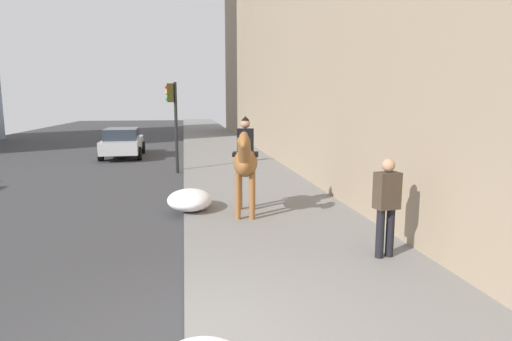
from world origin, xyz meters
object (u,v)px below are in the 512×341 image
object	(u,v)px
mounted_horse_near	(245,161)
traffic_light_near_curb	(173,112)
car_near_lane	(123,142)
pedestrian_greeting	(387,201)

from	to	relation	value
mounted_horse_near	traffic_light_near_curb	world-z (taller)	traffic_light_near_curb
mounted_horse_near	traffic_light_near_curb	size ratio (longest dim) A/B	0.66
mounted_horse_near	car_near_lane	xyz separation A→B (m)	(12.41, 4.40, -0.65)
car_near_lane	traffic_light_near_curb	xyz separation A→B (m)	(-5.33, -2.63, 1.59)
mounted_horse_near	traffic_light_near_curb	bearing A→B (deg)	-156.04
pedestrian_greeting	traffic_light_near_curb	xyz separation A→B (m)	(10.20, 3.72, 1.24)
pedestrian_greeting	traffic_light_near_curb	size ratio (longest dim) A/B	0.49
traffic_light_near_curb	pedestrian_greeting	bearing A→B (deg)	-159.98
car_near_lane	traffic_light_near_curb	world-z (taller)	traffic_light_near_curb
pedestrian_greeting	traffic_light_near_curb	bearing A→B (deg)	10.35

